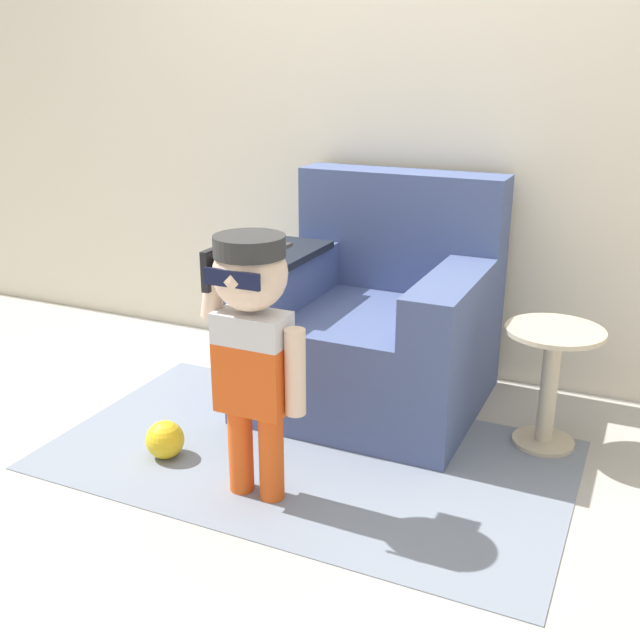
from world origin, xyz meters
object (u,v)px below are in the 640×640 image
(side_table, at_px, (550,376))
(toy_ball, at_px, (165,440))
(armchair, at_px, (375,324))
(person_child, at_px, (253,329))

(side_table, height_order, toy_ball, side_table)
(armchair, distance_m, toy_ball, 1.00)
(armchair, distance_m, person_child, 0.93)
(side_table, distance_m, toy_ball, 1.46)
(person_child, distance_m, toy_ball, 0.69)
(person_child, bearing_deg, side_table, 42.92)
(side_table, bearing_deg, armchair, 171.04)
(armchair, height_order, person_child, armchair)
(side_table, xyz_separation_m, toy_ball, (-1.26, -0.69, -0.22))
(person_child, distance_m, side_table, 1.17)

